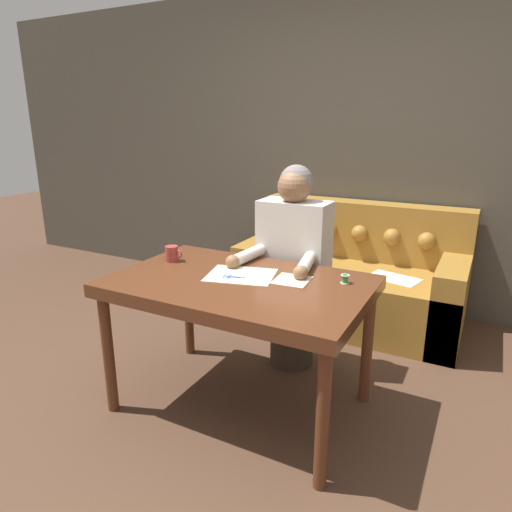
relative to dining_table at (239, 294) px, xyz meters
The scene contains 10 objects.
ground_plane 0.69m from the dining_table, 60.95° to the right, with size 16.00×16.00×0.00m, color #4C3323.
wall_back 1.98m from the dining_table, 87.62° to the left, with size 8.00×0.06×2.60m.
dining_table is the anchor object (origin of this frame).
couch 1.51m from the dining_table, 82.05° to the left, with size 1.68×0.85×0.90m.
person 0.56m from the dining_table, 83.30° to the left, with size 0.49×0.59×1.29m.
pattern_paper_main 0.10m from the dining_table, 111.56° to the left, with size 0.41×0.36×0.00m.
pattern_paper_offcut 0.28m from the dining_table, 25.32° to the left, with size 0.19×0.20×0.00m.
scissors 0.09m from the dining_table, 149.02° to the left, with size 0.22×0.11×0.01m.
mug 0.53m from the dining_table, 168.54° to the left, with size 0.11×0.08×0.09m.
thread_spool 0.55m from the dining_table, 22.25° to the left, with size 0.04×0.04×0.05m.
Camera 1 is at (1.03, -1.79, 1.55)m, focal length 32.00 mm.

